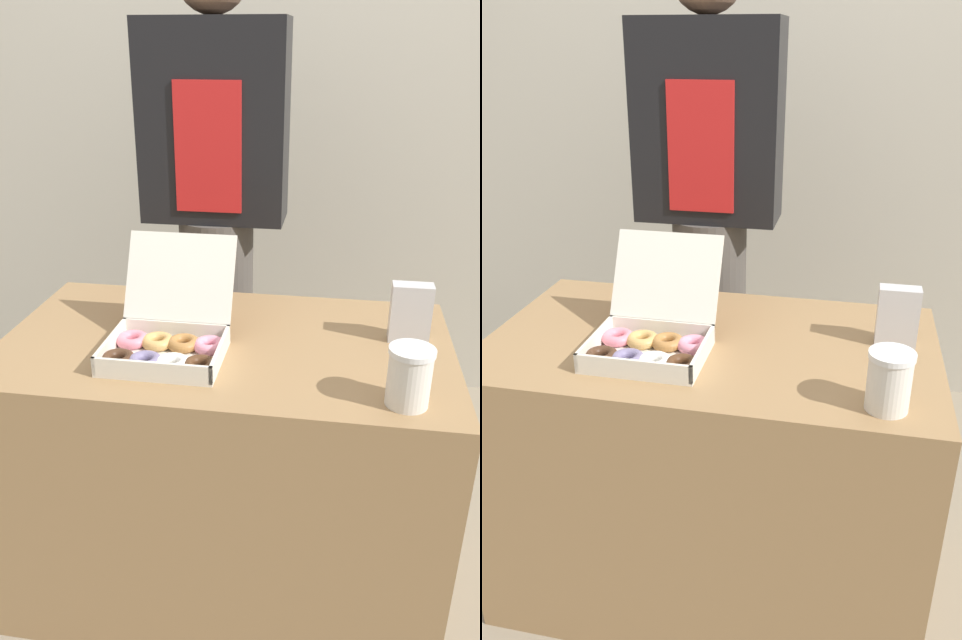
# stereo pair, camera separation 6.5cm
# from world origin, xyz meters

# --- Properties ---
(ground_plane) EXTENTS (14.00, 14.00, 0.00)m
(ground_plane) POSITION_xyz_m (0.00, 0.00, 0.00)
(ground_plane) COLOR gray
(wall_back) EXTENTS (10.00, 0.05, 2.60)m
(wall_back) POSITION_xyz_m (0.00, 1.26, 1.30)
(wall_back) COLOR beige
(wall_back) RESTS_ON ground_plane
(table) EXTENTS (1.12, 0.65, 0.76)m
(table) POSITION_xyz_m (0.00, 0.00, 0.38)
(table) COLOR #99754C
(table) RESTS_ON ground_plane
(donut_box) EXTENTS (0.29, 0.33, 0.24)m
(donut_box) POSITION_xyz_m (-0.12, -0.10, 0.80)
(donut_box) COLOR silver
(donut_box) RESTS_ON table
(coffee_cup) EXTENTS (0.09, 0.09, 0.13)m
(coffee_cup) POSITION_xyz_m (0.42, -0.23, 0.83)
(coffee_cup) COLOR silver
(coffee_cup) RESTS_ON table
(napkin_holder) EXTENTS (0.10, 0.05, 0.15)m
(napkin_holder) POSITION_xyz_m (0.45, 0.08, 0.84)
(napkin_holder) COLOR silver
(napkin_holder) RESTS_ON table
(person_customer) EXTENTS (0.44, 0.24, 1.74)m
(person_customer) POSITION_xyz_m (-0.13, 0.55, 0.94)
(person_customer) COLOR #4C4742
(person_customer) RESTS_ON ground_plane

